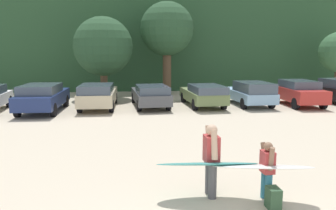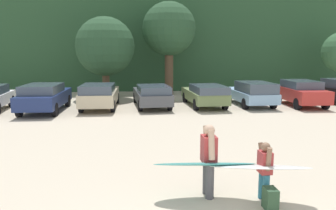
% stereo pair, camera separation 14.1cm
% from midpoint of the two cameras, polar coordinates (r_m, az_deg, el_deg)
% --- Properties ---
extents(hillside_ridge, '(108.00, 12.00, 8.97)m').
position_cam_midpoint_polar(hillside_ridge, '(32.98, -4.08, 11.32)').
color(hillside_ridge, '#284C2D').
rests_on(hillside_ridge, ground_plane).
extents(tree_left, '(3.96, 3.96, 5.48)m').
position_cam_midpoint_polar(tree_left, '(23.29, -10.42, 9.67)').
color(tree_left, brown).
rests_on(tree_left, ground_plane).
extents(tree_far_right, '(3.82, 3.82, 6.68)m').
position_cam_midpoint_polar(tree_far_right, '(24.60, 0.33, 12.61)').
color(tree_far_right, brown).
rests_on(tree_far_right, ground_plane).
extents(parked_car_navy, '(1.98, 4.63, 1.49)m').
position_cam_midpoint_polar(parked_car_navy, '(19.01, -19.96, 1.34)').
color(parked_car_navy, navy).
rests_on(parked_car_navy, ground_plane).
extents(parked_car_champagne, '(1.94, 4.78, 1.42)m').
position_cam_midpoint_polar(parked_car_champagne, '(19.32, -11.26, 1.70)').
color(parked_car_champagne, beige).
rests_on(parked_car_champagne, ground_plane).
extents(parked_car_dark_gray, '(2.14, 4.82, 1.31)m').
position_cam_midpoint_polar(parked_car_dark_gray, '(19.40, -2.53, 1.74)').
color(parked_car_dark_gray, '#4C4F54').
rests_on(parked_car_dark_gray, ground_plane).
extents(parked_car_olive_green, '(2.05, 4.65, 1.31)m').
position_cam_midpoint_polar(parked_car_olive_green, '(19.67, 6.48, 1.83)').
color(parked_car_olive_green, '#6B7F4C').
rests_on(parked_car_olive_green, ground_plane).
extents(parked_car_sky_blue, '(1.97, 4.48, 1.44)m').
position_cam_midpoint_polar(parked_car_sky_blue, '(20.45, 14.17, 2.01)').
color(parked_car_sky_blue, '#84ADD1').
rests_on(parked_car_sky_blue, ground_plane).
extents(parked_car_red, '(1.91, 4.08, 1.49)m').
position_cam_midpoint_polar(parked_car_red, '(21.35, 21.72, 2.02)').
color(parked_car_red, '#B72D28').
rests_on(parked_car_red, ground_plane).
extents(person_adult, '(0.31, 0.71, 1.62)m').
position_cam_midpoint_polar(person_adult, '(7.54, 7.43, -8.57)').
color(person_adult, '#4C4C51').
rests_on(person_adult, ground_plane).
extents(person_child, '(0.25, 0.59, 1.29)m').
position_cam_midpoint_polar(person_child, '(7.63, 16.55, -10.16)').
color(person_child, teal).
rests_on(person_child, ground_plane).
extents(surfboard_teal, '(2.26, 0.79, 0.26)m').
position_cam_midpoint_polar(surfboard_teal, '(7.45, 6.72, -9.90)').
color(surfboard_teal, teal).
extents(surfboard_white, '(2.24, 0.95, 0.19)m').
position_cam_midpoint_polar(surfboard_white, '(7.51, 15.92, -10.03)').
color(surfboard_white, white).
extents(backpack_dropped, '(0.24, 0.34, 0.45)m').
position_cam_midpoint_polar(backpack_dropped, '(7.43, 17.45, -14.90)').
color(backpack_dropped, '#2D4C33').
rests_on(backpack_dropped, ground_plane).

